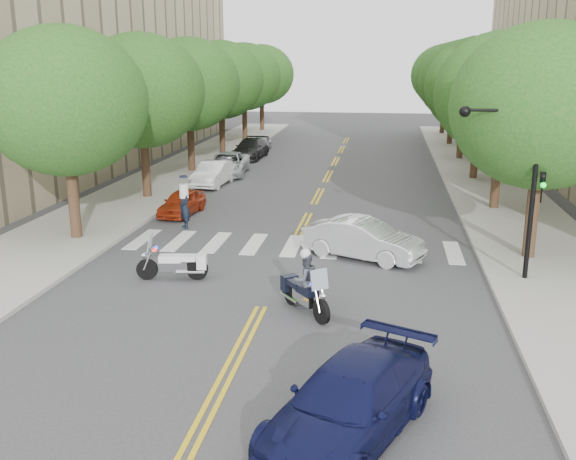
% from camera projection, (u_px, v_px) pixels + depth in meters
% --- Properties ---
extents(ground, '(140.00, 140.00, 0.00)m').
position_uv_depth(ground, '(261.00, 307.00, 19.10)').
color(ground, '#38383A').
rests_on(ground, ground).
extents(sidewalk_left, '(5.00, 60.00, 0.15)m').
position_uv_depth(sidewalk_left, '(182.00, 171.00, 41.45)').
color(sidewalk_left, '#9E9991').
rests_on(sidewalk_left, ground).
extents(sidewalk_right, '(5.00, 60.00, 0.15)m').
position_uv_depth(sidewalk_right, '(485.00, 179.00, 38.70)').
color(sidewalk_right, '#9E9991').
rests_on(sidewalk_right, ground).
extents(tree_l_0, '(6.40, 6.40, 8.45)m').
position_uv_depth(tree_l_0, '(65.00, 101.00, 24.65)').
color(tree_l_0, '#382316').
rests_on(tree_l_0, ground).
extents(tree_l_1, '(6.40, 6.40, 8.45)m').
position_uv_depth(tree_l_1, '(141.00, 91.00, 32.28)').
color(tree_l_1, '#382316').
rests_on(tree_l_1, ground).
extents(tree_l_2, '(6.40, 6.40, 8.45)m').
position_uv_depth(tree_l_2, '(189.00, 84.00, 39.92)').
color(tree_l_2, '#382316').
rests_on(tree_l_2, ground).
extents(tree_l_3, '(6.40, 6.40, 8.45)m').
position_uv_depth(tree_l_3, '(221.00, 80.00, 47.56)').
color(tree_l_3, '#382316').
rests_on(tree_l_3, ground).
extents(tree_l_4, '(6.40, 6.40, 8.45)m').
position_uv_depth(tree_l_4, '(244.00, 77.00, 55.19)').
color(tree_l_4, '#382316').
rests_on(tree_l_4, ground).
extents(tree_l_5, '(6.40, 6.40, 8.45)m').
position_uv_depth(tree_l_5, '(262.00, 74.00, 62.83)').
color(tree_l_5, '#382316').
rests_on(tree_l_5, ground).
extents(tree_r_0, '(6.40, 6.40, 8.45)m').
position_uv_depth(tree_r_0, '(543.00, 107.00, 22.10)').
color(tree_r_0, '#382316').
rests_on(tree_r_0, ground).
extents(tree_r_1, '(6.40, 6.40, 8.45)m').
position_uv_depth(tree_r_1, '(503.00, 94.00, 29.74)').
color(tree_r_1, '#382316').
rests_on(tree_r_1, ground).
extents(tree_r_2, '(6.40, 6.40, 8.45)m').
position_uv_depth(tree_r_2, '(480.00, 86.00, 37.37)').
color(tree_r_2, '#382316').
rests_on(tree_r_2, ground).
extents(tree_r_3, '(6.40, 6.40, 8.45)m').
position_uv_depth(tree_r_3, '(464.00, 81.00, 45.01)').
color(tree_r_3, '#382316').
rests_on(tree_r_3, ground).
extents(tree_r_4, '(6.40, 6.40, 8.45)m').
position_uv_depth(tree_r_4, '(453.00, 78.00, 52.64)').
color(tree_r_4, '#382316').
rests_on(tree_r_4, ground).
extents(tree_r_5, '(6.40, 6.40, 8.45)m').
position_uv_depth(tree_r_5, '(445.00, 75.00, 60.28)').
color(tree_r_5, '#382316').
rests_on(tree_r_5, ground).
extents(traffic_signal_pole, '(2.82, 0.42, 6.00)m').
position_uv_depth(traffic_signal_pole, '(520.00, 171.00, 20.35)').
color(traffic_signal_pole, black).
rests_on(traffic_signal_pole, ground).
extents(motorcycle_police, '(1.68, 2.05, 1.95)m').
position_uv_depth(motorcycle_police, '(304.00, 284.00, 18.50)').
color(motorcycle_police, black).
rests_on(motorcycle_police, ground).
extents(motorcycle_parked, '(2.39, 0.80, 1.54)m').
position_uv_depth(motorcycle_parked, '(178.00, 264.00, 21.35)').
color(motorcycle_parked, black).
rests_on(motorcycle_parked, ground).
extents(officer_standing, '(0.77, 0.81, 1.86)m').
position_uv_depth(officer_standing, '(185.00, 207.00, 27.69)').
color(officer_standing, black).
rests_on(officer_standing, ground).
extents(convertible, '(4.70, 3.21, 1.47)m').
position_uv_depth(convertible, '(363.00, 239.00, 23.56)').
color(convertible, white).
rests_on(convertible, ground).
extents(sedan_blue, '(3.88, 5.40, 1.45)m').
position_uv_depth(sedan_blue, '(349.00, 402.00, 12.44)').
color(sedan_blue, '#0D1038').
rests_on(sedan_blue, ground).
extents(parked_car_a, '(1.69, 3.56, 1.18)m').
position_uv_depth(parked_car_a, '(182.00, 202.00, 30.16)').
color(parked_car_a, '#A32D11').
rests_on(parked_car_a, ground).
extents(parked_car_b, '(1.76, 4.32, 1.39)m').
position_uv_depth(parked_car_b, '(213.00, 174.00, 37.01)').
color(parked_car_b, white).
rests_on(parked_car_b, ground).
extents(parked_car_c, '(2.75, 5.23, 1.40)m').
position_uv_depth(parked_car_c, '(228.00, 164.00, 40.34)').
color(parked_car_c, '#B2B6BA').
rests_on(parked_car_c, ground).
extents(parked_car_d, '(2.19, 4.99, 1.42)m').
position_uv_depth(parked_car_d, '(251.00, 149.00, 47.00)').
color(parked_car_d, black).
rests_on(parked_car_d, ground).
extents(parked_car_e, '(1.59, 3.53, 1.18)m').
position_uv_depth(parked_car_e, '(262.00, 143.00, 51.10)').
color(parked_car_e, gray).
rests_on(parked_car_e, ground).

